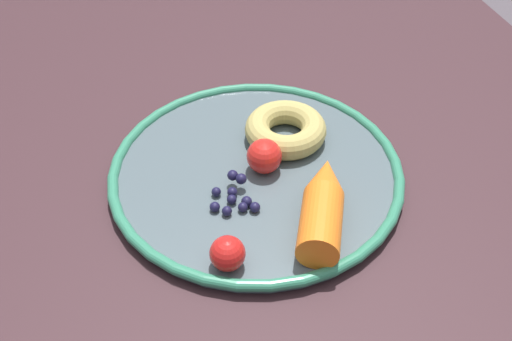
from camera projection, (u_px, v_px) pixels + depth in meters
The scene contains 7 objects.
dining_table at pixel (275, 239), 0.75m from camera, with size 1.12×0.89×0.77m.
plate at pixel (256, 172), 0.68m from camera, with size 0.32×0.32×0.02m.
carrot_orange at pixel (323, 204), 0.61m from camera, with size 0.14×0.09×0.04m.
donut at pixel (286, 129), 0.71m from camera, with size 0.09×0.09×0.03m, color tan.
blueberry_pile at pixel (235, 196), 0.64m from camera, with size 0.05×0.05×0.02m.
tomato_near at pixel (264, 156), 0.67m from camera, with size 0.04×0.04×0.04m, color red.
tomato_mid at pixel (228, 253), 0.57m from camera, with size 0.03×0.03×0.03m, color red.
Camera 1 is at (0.47, -0.16, 1.25)m, focal length 43.57 mm.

